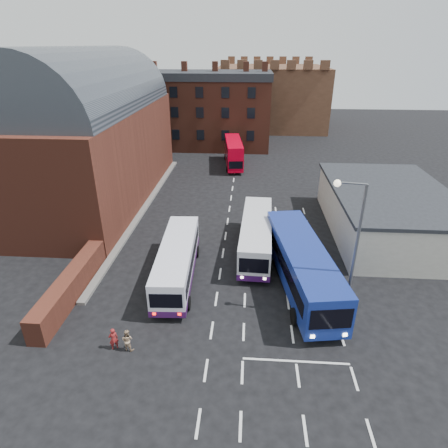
# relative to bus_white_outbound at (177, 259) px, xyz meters

# --- Properties ---
(ground) EXTENTS (180.00, 180.00, 0.00)m
(ground) POSITION_rel_bus_white_outbound_xyz_m (3.15, -4.78, -1.67)
(ground) COLOR black
(railway_station) EXTENTS (12.00, 28.00, 16.00)m
(railway_station) POSITION_rel_bus_white_outbound_xyz_m (-12.35, 16.22, 5.97)
(railway_station) COLOR #602B1E
(railway_station) RESTS_ON ground
(forecourt_wall) EXTENTS (1.20, 10.00, 1.80)m
(forecourt_wall) POSITION_rel_bus_white_outbound_xyz_m (-7.05, -2.78, -0.77)
(forecourt_wall) COLOR #602B1E
(forecourt_wall) RESTS_ON ground
(cream_building) EXTENTS (10.40, 16.40, 4.25)m
(cream_building) POSITION_rel_bus_white_outbound_xyz_m (18.15, 9.22, 0.49)
(cream_building) COLOR beige
(cream_building) RESTS_ON ground
(brick_terrace) EXTENTS (22.00, 10.00, 11.00)m
(brick_terrace) POSITION_rel_bus_white_outbound_xyz_m (-2.85, 41.22, 3.83)
(brick_terrace) COLOR brown
(brick_terrace) RESTS_ON ground
(castle_keep) EXTENTS (22.00, 22.00, 12.00)m
(castle_keep) POSITION_rel_bus_white_outbound_xyz_m (9.15, 61.22, 4.33)
(castle_keep) COLOR brown
(castle_keep) RESTS_ON ground
(bus_white_outbound) EXTENTS (3.02, 10.46, 2.82)m
(bus_white_outbound) POSITION_rel_bus_white_outbound_xyz_m (0.00, 0.00, 0.00)
(bus_white_outbound) COLOR white
(bus_white_outbound) RESTS_ON ground
(bus_white_inbound) EXTENTS (3.03, 10.77, 2.91)m
(bus_white_inbound) POSITION_rel_bus_white_outbound_xyz_m (5.93, 4.56, 0.05)
(bus_white_inbound) COLOR silver
(bus_white_inbound) RESTS_ON ground
(bus_blue) EXTENTS (4.64, 12.72, 3.39)m
(bus_blue) POSITION_rel_bus_white_outbound_xyz_m (9.15, -0.46, 0.34)
(bus_blue) COLOR navy
(bus_blue) RESTS_ON ground
(bus_red_double) EXTENTS (3.19, 9.58, 3.76)m
(bus_red_double) POSITION_rel_bus_white_outbound_xyz_m (2.81, 29.54, 0.33)
(bus_red_double) COLOR red
(bus_red_double) RESTS_ON ground
(street_lamp) EXTENTS (1.88, 0.53, 9.29)m
(street_lamp) POSITION_rel_bus_white_outbound_xyz_m (11.43, -3.49, 3.94)
(street_lamp) COLOR slate
(street_lamp) RESTS_ON ground
(pedestrian_red) EXTENTS (0.64, 0.58, 1.46)m
(pedestrian_red) POSITION_rel_bus_white_outbound_xyz_m (-2.38, -7.53, -0.94)
(pedestrian_red) COLOR maroon
(pedestrian_red) RESTS_ON ground
(pedestrian_beige) EXTENTS (0.79, 0.68, 1.41)m
(pedestrian_beige) POSITION_rel_bus_white_outbound_xyz_m (-1.57, -7.53, -0.96)
(pedestrian_beige) COLOR tan
(pedestrian_beige) RESTS_ON ground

